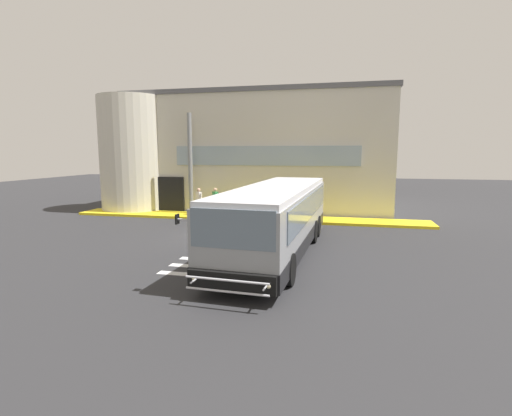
% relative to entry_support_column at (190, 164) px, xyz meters
% --- Properties ---
extents(ground_plane, '(80.00, 90.00, 0.02)m').
position_rel_entry_support_column_xyz_m(ground_plane, '(3.69, -5.40, -3.31)').
color(ground_plane, '#2B2B2D').
rests_on(ground_plane, ground).
extents(bay_paint_stripes, '(4.40, 3.96, 0.01)m').
position_rel_entry_support_column_xyz_m(bay_paint_stripes, '(5.69, -9.60, -3.30)').
color(bay_paint_stripes, silver).
rests_on(bay_paint_stripes, ground).
extents(terminal_building, '(19.43, 13.80, 8.02)m').
position_rel_entry_support_column_xyz_m(terminal_building, '(3.01, 6.15, 0.70)').
color(terminal_building, beige).
rests_on(terminal_building, ground).
extents(boarding_curb, '(21.63, 2.00, 0.15)m').
position_rel_entry_support_column_xyz_m(boarding_curb, '(3.69, -0.60, -3.23)').
color(boarding_curb, yellow).
rests_on(boarding_curb, ground).
extents(entry_support_column, '(0.28, 0.28, 6.30)m').
position_rel_entry_support_column_xyz_m(entry_support_column, '(0.00, 0.00, 0.00)').
color(entry_support_column, slate).
rests_on(entry_support_column, boarding_curb).
extents(bus_main_foreground, '(3.56, 11.42, 2.70)m').
position_rel_entry_support_column_xyz_m(bus_main_foreground, '(6.96, -8.07, -1.97)').
color(bus_main_foreground, gray).
rests_on(bus_main_foreground, ground).
extents(passenger_near_column, '(0.49, 0.41, 1.68)m').
position_rel_entry_support_column_xyz_m(passenger_near_column, '(0.80, -0.68, -2.22)').
color(passenger_near_column, '#1E2338').
rests_on(passenger_near_column, boarding_curb).
extents(passenger_by_doorway, '(0.51, 0.51, 1.68)m').
position_rel_entry_support_column_xyz_m(passenger_by_doorway, '(1.75, -0.26, -2.19)').
color(passenger_by_doorway, '#2D2D33').
rests_on(passenger_by_doorway, boarding_curb).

